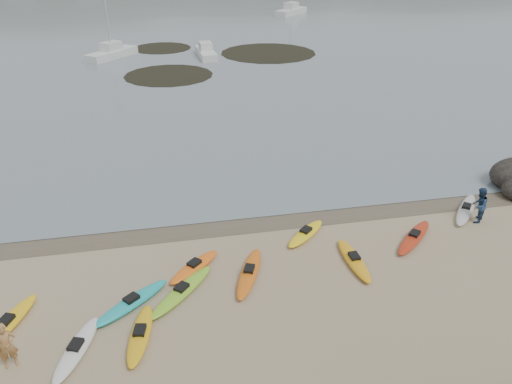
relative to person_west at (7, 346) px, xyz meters
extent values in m
plane|color=tan|center=(9.98, 7.91, -0.88)|extent=(600.00, 600.00, 0.00)
plane|color=brown|center=(9.98, 7.61, -0.88)|extent=(60.00, 60.00, 0.00)
ellipsoid|color=beige|center=(20.77, 6.32, -0.71)|extent=(3.03, 3.29, 0.34)
ellipsoid|color=#B72D12|center=(16.89, 4.41, -0.71)|extent=(3.13, 2.99, 0.34)
ellipsoid|color=orange|center=(8.74, 3.24, -0.71)|extent=(2.05, 3.65, 0.34)
ellipsoid|color=#EBB013|center=(4.23, 0.42, -0.71)|extent=(1.28, 3.26, 0.34)
ellipsoid|color=orange|center=(6.51, 4.12, -0.71)|extent=(2.62, 2.55, 0.34)
ellipsoid|color=silver|center=(2.08, 0.15, -0.71)|extent=(1.74, 3.28, 0.34)
ellipsoid|color=#F3A714|center=(13.42, 3.24, -0.71)|extent=(0.76, 3.40, 0.34)
ellipsoid|color=yellow|center=(11.96, 5.73, -0.71)|extent=(2.61, 2.51, 0.34)
ellipsoid|color=yellow|center=(-0.56, 1.95, -0.71)|extent=(2.00, 3.45, 0.34)
ellipsoid|color=#87CC28|center=(5.86, 2.57, -0.71)|extent=(3.07, 3.37, 0.34)
ellipsoid|color=#1CA9AD|center=(3.91, 2.28, -0.71)|extent=(3.18, 2.86, 0.34)
imported|color=#B07C46|center=(0.00, 0.00, 0.00)|extent=(0.74, 0.59, 1.77)
imported|color=navy|center=(20.77, 5.41, 0.04)|extent=(1.14, 1.13, 1.86)
cylinder|color=black|center=(6.90, 37.41, -0.85)|extent=(8.96, 8.96, 0.04)
cylinder|color=black|center=(19.08, 45.61, -0.85)|extent=(11.37, 11.37, 0.04)
cylinder|color=black|center=(6.65, 50.91, -0.85)|extent=(7.22, 7.22, 0.04)
cube|color=silver|center=(0.89, 46.69, -0.40)|extent=(5.85, 6.49, 0.96)
cube|color=silver|center=(11.56, 45.20, -0.45)|extent=(2.06, 6.30, 0.87)
cube|color=silver|center=(29.85, 75.29, -0.34)|extent=(6.95, 7.05, 1.08)
ellipsoid|color=#384235|center=(-35.02, 202.91, -18.88)|extent=(220.00, 120.00, 80.00)
ellipsoid|color=#384235|center=(44.98, 197.91, -16.18)|extent=(200.00, 110.00, 68.00)
ellipsoid|color=#384235|center=(129.98, 207.91, -17.98)|extent=(230.00, 130.00, 76.00)
camera|label=1|loc=(5.64, -13.55, 12.09)|focal=35.00mm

